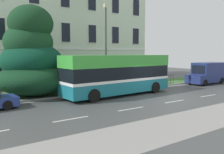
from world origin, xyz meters
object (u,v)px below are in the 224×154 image
(evergreen_tree, at_px, (32,59))
(white_panel_van, at_px, (208,73))
(single_decker_bus, at_px, (118,74))
(georgian_townhouse, at_px, (62,27))
(street_lamp_post, at_px, (106,42))
(litter_bin, at_px, (77,85))

(evergreen_tree, distance_m, white_panel_van, 18.96)
(evergreen_tree, height_order, single_decker_bus, evergreen_tree)
(georgian_townhouse, bearing_deg, street_lamp_post, -87.61)
(evergreen_tree, xyz_separation_m, white_panel_van, (18.60, -3.20, -1.78))
(single_decker_bus, relative_size, litter_bin, 8.07)
(white_panel_van, xyz_separation_m, litter_bin, (-15.22, 2.22, -0.51))
(street_lamp_post, bearing_deg, litter_bin, -174.15)
(georgian_townhouse, distance_m, white_panel_van, 18.42)
(georgian_townhouse, height_order, evergreen_tree, georgian_townhouse)
(evergreen_tree, bearing_deg, white_panel_van, -9.76)
(single_decker_bus, xyz_separation_m, white_panel_van, (12.57, 0.21, -0.49))
(street_lamp_post, xyz_separation_m, litter_bin, (-3.17, -0.32, -3.80))
(georgian_townhouse, height_order, white_panel_van, georgian_townhouse)
(georgian_townhouse, relative_size, white_panel_van, 3.67)
(evergreen_tree, height_order, street_lamp_post, street_lamp_post)
(single_decker_bus, bearing_deg, evergreen_tree, 146.80)
(georgian_townhouse, distance_m, street_lamp_post, 10.10)
(evergreen_tree, relative_size, white_panel_van, 1.35)
(single_decker_bus, bearing_deg, white_panel_van, -2.77)
(single_decker_bus, bearing_deg, georgian_townhouse, 85.81)
(white_panel_van, height_order, litter_bin, white_panel_van)
(white_panel_van, distance_m, street_lamp_post, 12.75)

